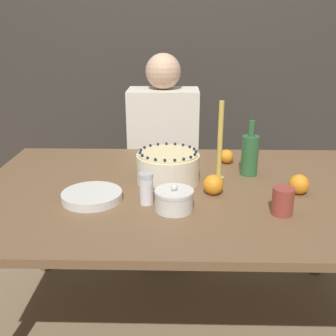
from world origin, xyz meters
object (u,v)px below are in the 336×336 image
Objects in this scene: sugar_shaker at (146,188)px; bottle at (250,154)px; cake at (168,167)px; person_man_blue_shirt at (164,171)px; sugar_bowl at (174,200)px; candle at (220,149)px.

sugar_shaker is 0.54m from bottle.
cake is 0.71m from person_man_blue_shirt.
cake reaches higher than sugar_bowl.
candle is (0.21, 0.01, 0.08)m from cake.
person_man_blue_shirt reaches higher than sugar_shaker.
person_man_blue_shirt reaches higher than candle.
person_man_blue_shirt is at bearing 124.77° from bottle.
cake is 1.08× the size of bottle.
person_man_blue_shirt reaches higher than sugar_bowl.
candle is (0.19, 0.29, 0.11)m from sugar_bowl.
cake is at bearing 95.75° from sugar_bowl.
sugar_bowl is (0.03, -0.28, -0.02)m from cake.
sugar_bowl is 1.17× the size of sugar_shaker.
bottle is at bearing 48.16° from sugar_bowl.
bottle reaches higher than sugar_bowl.
candle is 1.40× the size of bottle.
candle is 0.78m from person_man_blue_shirt.
sugar_bowl is at bearing -26.40° from sugar_shaker.
cake is at bearing 93.61° from person_man_blue_shirt.
cake reaches higher than sugar_shaker.
sugar_bowl is at bearing -84.25° from cake.
cake is 1.89× the size of sugar_bowl.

